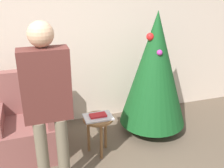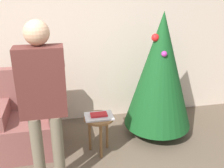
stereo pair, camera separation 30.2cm
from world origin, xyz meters
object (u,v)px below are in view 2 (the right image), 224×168
Objects in this scene: christmas_tree at (160,71)px; side_stool at (99,123)px; person_standing at (43,94)px; armchair at (31,123)px.

christmas_tree reaches higher than side_stool.
side_stool is (-0.90, -0.29, -0.54)m from christmas_tree.
christmas_tree is 1.09m from side_stool.
christmas_tree is 1.71m from person_standing.
side_stool is at bearing -19.32° from armchair.
christmas_tree is at bearing 17.94° from side_stool.
person_standing reaches higher than christmas_tree.
christmas_tree is at bearing 27.14° from person_standing.
christmas_tree is 1.87m from armchair.
side_stool is (0.87, -0.30, 0.06)m from armchair.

